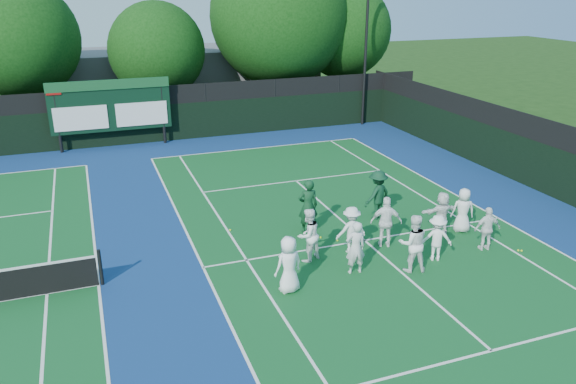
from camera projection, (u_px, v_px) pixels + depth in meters
name	position (u px, v px, depth m)	size (l,w,h in m)	color
ground	(379.00, 253.00, 17.91)	(120.00, 120.00, 0.00)	#18370F
court_apron	(186.00, 270.00, 16.84)	(34.00, 32.00, 0.01)	navy
near_court	(365.00, 240.00, 18.78)	(11.05, 23.85, 0.01)	#104E20
back_fence	(132.00, 119.00, 29.54)	(34.00, 0.08, 3.00)	black
scoreboard	(110.00, 106.00, 28.56)	(6.00, 0.21, 3.55)	black
clubhouse	(180.00, 79.00, 37.64)	(18.00, 6.00, 4.00)	slate
light_pole_right	(367.00, 16.00, 31.92)	(1.20, 0.30, 10.12)	black
tree_b	(23.00, 42.00, 29.77)	(6.24, 6.24, 8.41)	black
tree_c	(160.00, 52.00, 32.36)	(5.50, 5.50, 7.20)	black
tree_d	(281.00, 20.00, 34.20)	(8.39, 8.39, 10.37)	black
tree_e	(345.00, 33.00, 35.92)	(6.01, 6.01, 8.23)	black
tennis_ball_0	(337.00, 240.00, 18.73)	(0.07, 0.07, 0.07)	#CAE71B
tennis_ball_1	(443.00, 215.00, 20.77)	(0.07, 0.07, 0.07)	#CAE71B
tennis_ball_2	(518.00, 250.00, 18.04)	(0.07, 0.07, 0.07)	#CAE71B
tennis_ball_3	(230.00, 230.00, 19.52)	(0.07, 0.07, 0.07)	#CAE71B
tennis_ball_4	(321.00, 237.00, 18.95)	(0.07, 0.07, 0.07)	#CAE71B
tennis_ball_5	(522.00, 251.00, 18.01)	(0.07, 0.07, 0.07)	#CAE71B
player_front_0	(289.00, 265.00, 15.44)	(0.81, 0.53, 1.66)	white
player_front_1	(355.00, 248.00, 16.43)	(0.60, 0.40, 1.66)	silver
player_front_2	(413.00, 243.00, 16.55)	(0.87, 0.68, 1.80)	white
player_front_3	(437.00, 238.00, 17.25)	(0.96, 0.55, 1.49)	white
player_front_4	(487.00, 229.00, 17.91)	(0.86, 0.36, 1.47)	white
player_back_0	(308.00, 235.00, 17.19)	(0.83, 0.65, 1.71)	white
player_back_1	(351.00, 230.00, 17.72)	(1.00, 0.58, 1.55)	white
player_back_2	(386.00, 222.00, 18.10)	(1.01, 0.42, 1.72)	white
player_back_3	(442.00, 213.00, 19.10)	(1.40, 0.44, 1.51)	white
player_back_4	(463.00, 210.00, 19.22)	(0.77, 0.50, 1.57)	white
coach_left	(308.00, 206.00, 19.13)	(0.70, 0.46, 1.91)	#103A1E
coach_right	(377.00, 195.00, 20.27)	(1.18, 0.68, 1.83)	#0F3720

